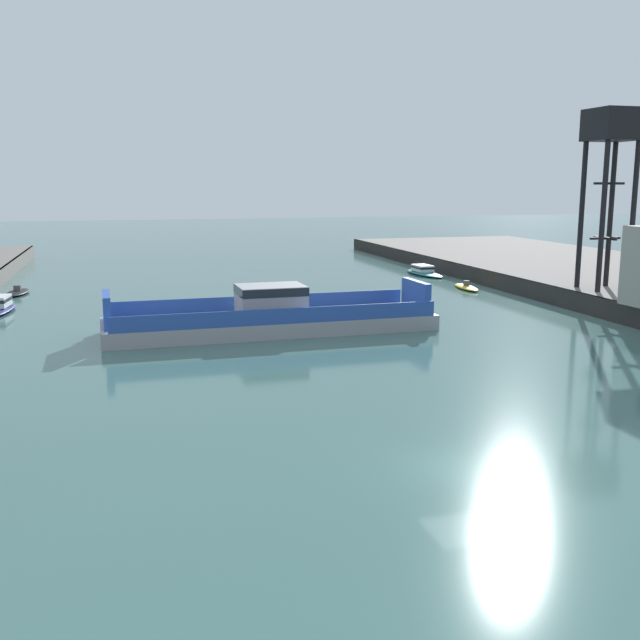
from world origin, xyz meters
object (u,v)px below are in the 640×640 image
(moored_boat_far_right, at_px, (424,271))
(crane_tower, at_px, (612,144))
(moored_boat_near_left, at_px, (18,292))
(chain_ferry, at_px, (271,317))
(moored_boat_mid_left, at_px, (466,287))

(moored_boat_far_right, distance_m, crane_tower, 29.72)
(moored_boat_near_left, bearing_deg, crane_tower, -23.59)
(chain_ferry, bearing_deg, moored_boat_mid_left, 34.17)
(moored_boat_mid_left, bearing_deg, moored_boat_near_left, 169.43)
(chain_ferry, height_order, moored_boat_near_left, chain_ferry)
(moored_boat_near_left, distance_m, crane_tower, 56.22)
(moored_boat_far_right, relative_size, crane_tower, 0.54)
(moored_boat_far_right, bearing_deg, crane_tower, -78.13)
(chain_ferry, height_order, moored_boat_mid_left, chain_ferry)
(moored_boat_far_right, bearing_deg, moored_boat_mid_left, -92.56)
(chain_ferry, relative_size, moored_boat_mid_left, 4.42)
(moored_boat_far_right, xyz_separation_m, crane_tower, (5.45, -25.93, 13.47))
(chain_ferry, relative_size, crane_tower, 1.60)
(moored_boat_mid_left, relative_size, moored_boat_far_right, 0.67)
(moored_boat_near_left, bearing_deg, moored_boat_mid_left, -10.57)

